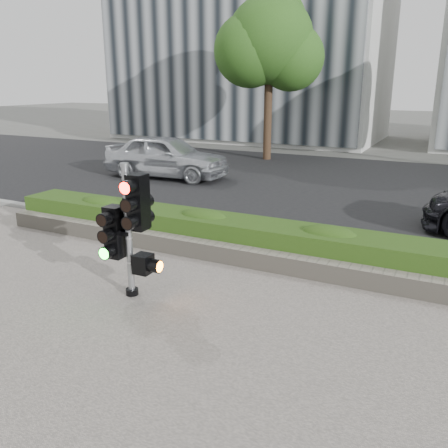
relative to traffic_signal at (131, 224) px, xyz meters
The scene contains 10 objects.
ground 1.62m from the traffic_signal, ahead, with size 120.00×120.00×0.00m, color #51514C.
sidewalk 2.86m from the traffic_signal, 66.43° to the right, with size 16.00×11.00×0.03m, color #9E9389.
road 10.26m from the traffic_signal, 84.17° to the left, with size 60.00×13.00×0.02m, color black.
curb 3.64m from the traffic_signal, 72.51° to the left, with size 60.00×0.25×0.12m, color gray.
stone_wall 2.51m from the traffic_signal, 63.02° to the left, with size 12.00×0.32×0.34m, color gray.
hedge 3.00m from the traffic_signal, 68.91° to the left, with size 12.00×1.00×0.68m, color #4C7122.
building_left 25.25m from the traffic_signal, 109.00° to the left, with size 16.00×9.00×15.00m, color #B7B7B2.
tree_left 15.57m from the traffic_signal, 103.34° to the left, with size 4.61×4.03×7.34m.
traffic_signal is the anchor object (origin of this frame).
car_silver 10.24m from the traffic_signal, 120.25° to the left, with size 1.87×4.65×1.58m, color silver.
Camera 1 is at (3.54, -5.93, 3.41)m, focal length 38.00 mm.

